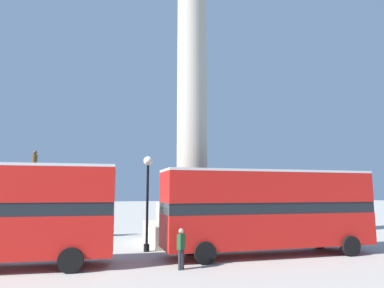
# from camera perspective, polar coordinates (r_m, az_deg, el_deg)

# --- Properties ---
(ground_plane) EXTENTS (200.00, 200.00, 0.00)m
(ground_plane) POSITION_cam_1_polar(r_m,az_deg,el_deg) (22.85, 0.00, -16.03)
(ground_plane) COLOR #ADA89E
(monument_column) EXTENTS (5.63, 5.63, 24.35)m
(monument_column) POSITION_cam_1_polar(r_m,az_deg,el_deg) (23.21, 0.00, 4.81)
(monument_column) COLOR #ADA593
(monument_column) RESTS_ON ground_plane
(bus_a) EXTENTS (10.98, 2.88, 4.30)m
(bus_a) POSITION_cam_1_polar(r_m,az_deg,el_deg) (18.43, 12.58, -10.34)
(bus_a) COLOR red
(bus_a) RESTS_ON ground_plane
(equestrian_statue) EXTENTS (3.98, 3.34, 6.04)m
(equestrian_statue) POSITION_cam_1_polar(r_m,az_deg,el_deg) (25.97, -25.21, -10.49)
(equestrian_statue) COLOR #ADA593
(equestrian_statue) RESTS_ON ground_plane
(street_lamp) EXTENTS (0.51, 0.51, 5.17)m
(street_lamp) POSITION_cam_1_polar(r_m,az_deg,el_deg) (19.24, -7.42, -7.55)
(street_lamp) COLOR black
(street_lamp) RESTS_ON ground_plane
(pedestrian_near_lamp) EXTENTS (0.42, 0.45, 1.67)m
(pedestrian_near_lamp) POSITION_cam_1_polar(r_m,az_deg,el_deg) (14.94, -1.83, -16.71)
(pedestrian_near_lamp) COLOR #28282D
(pedestrian_near_lamp) RESTS_ON ground_plane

